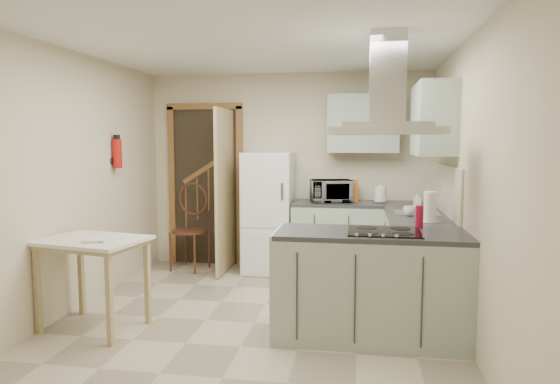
% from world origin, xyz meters
% --- Properties ---
extents(floor, '(4.20, 4.20, 0.00)m').
position_xyz_m(floor, '(0.00, 0.00, 0.00)').
color(floor, '#B1A689').
rests_on(floor, ground).
extents(ceiling, '(4.20, 4.20, 0.00)m').
position_xyz_m(ceiling, '(0.00, 0.00, 2.50)').
color(ceiling, silver).
rests_on(ceiling, back_wall).
extents(back_wall, '(3.60, 0.00, 3.60)m').
position_xyz_m(back_wall, '(0.00, 2.10, 1.25)').
color(back_wall, beige).
rests_on(back_wall, floor).
extents(left_wall, '(0.00, 4.20, 4.20)m').
position_xyz_m(left_wall, '(-1.80, 0.00, 1.25)').
color(left_wall, beige).
rests_on(left_wall, floor).
extents(right_wall, '(0.00, 4.20, 4.20)m').
position_xyz_m(right_wall, '(1.80, 0.00, 1.25)').
color(right_wall, beige).
rests_on(right_wall, floor).
extents(doorway, '(1.10, 0.12, 2.10)m').
position_xyz_m(doorway, '(-1.10, 2.07, 1.05)').
color(doorway, brown).
rests_on(doorway, floor).
extents(fridge, '(0.60, 0.60, 1.50)m').
position_xyz_m(fridge, '(-0.20, 1.80, 0.75)').
color(fridge, white).
rests_on(fridge, floor).
extents(counter_back, '(1.08, 0.60, 0.90)m').
position_xyz_m(counter_back, '(0.66, 1.80, 0.45)').
color(counter_back, '#9EB2A0').
rests_on(counter_back, floor).
extents(counter_right, '(0.60, 1.95, 0.90)m').
position_xyz_m(counter_right, '(1.50, 1.12, 0.45)').
color(counter_right, '#9EB2A0').
rests_on(counter_right, floor).
extents(splashback, '(1.68, 0.02, 0.50)m').
position_xyz_m(splashback, '(0.96, 2.09, 1.15)').
color(splashback, beige).
rests_on(splashback, counter_back).
extents(wall_cabinet_back, '(0.85, 0.35, 0.70)m').
position_xyz_m(wall_cabinet_back, '(0.95, 1.93, 1.85)').
color(wall_cabinet_back, '#9EB2A0').
rests_on(wall_cabinet_back, back_wall).
extents(wall_cabinet_right, '(0.35, 0.90, 0.70)m').
position_xyz_m(wall_cabinet_right, '(1.62, 0.85, 1.85)').
color(wall_cabinet_right, '#9EB2A0').
rests_on(wall_cabinet_right, right_wall).
extents(peninsula, '(1.55, 0.65, 0.90)m').
position_xyz_m(peninsula, '(1.02, -0.18, 0.45)').
color(peninsula, '#9EB2A0').
rests_on(peninsula, floor).
extents(hob, '(0.58, 0.50, 0.01)m').
position_xyz_m(hob, '(1.12, -0.18, 0.91)').
color(hob, black).
rests_on(hob, peninsula).
extents(extractor_hood, '(0.90, 0.55, 0.10)m').
position_xyz_m(extractor_hood, '(1.12, -0.18, 1.72)').
color(extractor_hood, silver).
rests_on(extractor_hood, ceiling).
extents(sink, '(0.45, 0.40, 0.01)m').
position_xyz_m(sink, '(1.50, 0.95, 0.91)').
color(sink, silver).
rests_on(sink, counter_right).
extents(fire_extinguisher, '(0.10, 0.10, 0.32)m').
position_xyz_m(fire_extinguisher, '(-1.74, 0.90, 1.50)').
color(fire_extinguisher, '#B2140F').
rests_on(fire_extinguisher, left_wall).
extents(drop_leaf_table, '(0.96, 0.78, 0.80)m').
position_xyz_m(drop_leaf_table, '(-1.35, -0.35, 0.40)').
color(drop_leaf_table, tan).
rests_on(drop_leaf_table, floor).
extents(bentwood_chair, '(0.53, 0.53, 1.00)m').
position_xyz_m(bentwood_chair, '(-1.21, 1.72, 0.50)').
color(bentwood_chair, '#4A1C18').
rests_on(bentwood_chair, floor).
extents(microwave, '(0.55, 0.43, 0.27)m').
position_xyz_m(microwave, '(0.58, 1.80, 1.03)').
color(microwave, black).
rests_on(microwave, counter_back).
extents(kettle, '(0.17, 0.17, 0.22)m').
position_xyz_m(kettle, '(1.17, 1.77, 1.01)').
color(kettle, white).
rests_on(kettle, counter_back).
extents(cereal_box, '(0.09, 0.18, 0.26)m').
position_xyz_m(cereal_box, '(0.86, 1.88, 1.03)').
color(cereal_box, orange).
rests_on(cereal_box, counter_back).
extents(soap_bottle, '(0.10, 0.10, 0.18)m').
position_xyz_m(soap_bottle, '(1.56, 1.45, 0.99)').
color(soap_bottle, '#A4A4AF').
rests_on(soap_bottle, counter_right).
extents(paper_towel, '(0.14, 0.14, 0.29)m').
position_xyz_m(paper_towel, '(1.56, 0.38, 1.05)').
color(paper_towel, white).
rests_on(paper_towel, counter_right).
extents(cup, '(0.16, 0.16, 0.10)m').
position_xyz_m(cup, '(1.42, 0.76, 0.95)').
color(cup, silver).
rests_on(cup, counter_right).
extents(red_bottle, '(0.07, 0.07, 0.19)m').
position_xyz_m(red_bottle, '(1.43, 0.05, 1.00)').
color(red_bottle, '#AA0E2E').
rests_on(red_bottle, peninsula).
extents(book, '(0.25, 0.29, 0.11)m').
position_xyz_m(book, '(-1.37, -0.45, 0.86)').
color(book, '#AA384E').
rests_on(book, drop_leaf_table).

